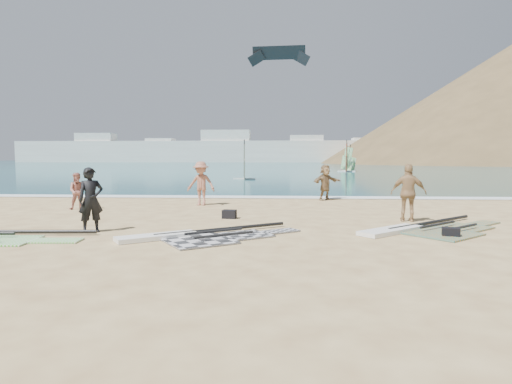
# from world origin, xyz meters

# --- Properties ---
(ground) EXTENTS (300.00, 300.00, 0.00)m
(ground) POSITION_xyz_m (0.00, 0.00, 0.00)
(ground) COLOR #D4B77C
(ground) RESTS_ON ground
(sea) EXTENTS (300.00, 240.00, 0.06)m
(sea) POSITION_xyz_m (0.00, 132.00, 0.00)
(sea) COLOR #0B3D4E
(sea) RESTS_ON ground
(surf_line) EXTENTS (300.00, 1.20, 0.04)m
(surf_line) POSITION_xyz_m (0.00, 12.30, 0.00)
(surf_line) COLOR white
(surf_line) RESTS_ON ground
(far_town) EXTENTS (160.00, 8.00, 12.00)m
(far_town) POSITION_xyz_m (-15.72, 150.00, 4.49)
(far_town) COLOR white
(far_town) RESTS_ON ground
(rig_grey) EXTENTS (4.94, 3.74, 0.20)m
(rig_grey) POSITION_xyz_m (-1.34, 0.87, 0.05)
(rig_grey) COLOR #27282A
(rig_grey) RESTS_ON ground
(rig_orange) EXTENTS (5.14, 4.37, 0.20)m
(rig_orange) POSITION_xyz_m (5.21, 2.38, 0.05)
(rig_orange) COLOR orange
(rig_orange) RESTS_ON ground
(gear_bag_near) EXTENTS (0.51, 0.40, 0.30)m
(gear_bag_near) POSITION_xyz_m (-0.96, 4.59, 0.15)
(gear_bag_near) COLOR black
(gear_bag_near) RESTS_ON ground
(gear_bag_far) EXTENTS (0.51, 0.42, 0.27)m
(gear_bag_far) POSITION_xyz_m (5.51, 1.38, 0.13)
(gear_bag_far) COLOR black
(gear_bag_far) RESTS_ON ground
(person_wetsuit) EXTENTS (0.83, 0.76, 1.89)m
(person_wetsuit) POSITION_xyz_m (-4.63, 1.58, 0.95)
(person_wetsuit) COLOR black
(person_wetsuit) RESTS_ON ground
(beachgoer_left) EXTENTS (0.91, 0.81, 1.54)m
(beachgoer_left) POSITION_xyz_m (-7.54, 6.74, 0.77)
(beachgoer_left) COLOR #B77063
(beachgoer_left) RESTS_ON ground
(beachgoer_mid) EXTENTS (1.37, 0.90, 1.98)m
(beachgoer_mid) POSITION_xyz_m (-2.74, 8.61, 0.99)
(beachgoer_mid) COLOR #A6664F
(beachgoer_mid) RESTS_ON ground
(beachgoer_back) EXTENTS (1.22, 0.72, 1.96)m
(beachgoer_back) POSITION_xyz_m (5.18, 4.23, 0.98)
(beachgoer_back) COLOR tan
(beachgoer_back) RESTS_ON ground
(beachgoer_right) EXTENTS (1.68, 1.41, 1.81)m
(beachgoer_right) POSITION_xyz_m (3.10, 11.24, 0.91)
(beachgoer_right) COLOR #94734C
(beachgoer_right) RESTS_ON ground
(windsurfer_left) EXTENTS (2.15, 2.56, 3.83)m
(windsurfer_left) POSITION_xyz_m (-2.64, 29.93, 1.16)
(windsurfer_left) COLOR white
(windsurfer_left) RESTS_ON ground
(windsurfer_centre) EXTENTS (2.63, 3.03, 4.62)m
(windsurfer_centre) POSITION_xyz_m (10.23, 51.83, 1.33)
(windsurfer_centre) COLOR white
(windsurfer_centre) RESTS_ON ground
(windsurfer_right) EXTENTS (2.04, 2.07, 4.05)m
(windsurfer_right) POSITION_xyz_m (10.83, 54.12, 1.21)
(windsurfer_right) COLOR white
(windsurfer_right) RESTS_ON ground
(kitesurf_kite) EXTENTS (8.38, 1.36, 2.62)m
(kitesurf_kite) POSITION_xyz_m (0.44, 47.72, 15.75)
(kitesurf_kite) COLOR black
(kitesurf_kite) RESTS_ON ground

